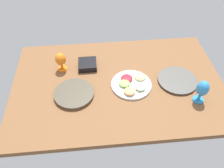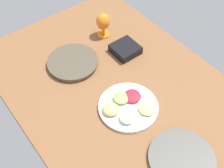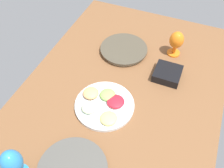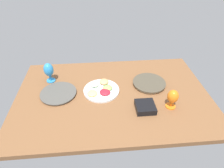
{
  "view_description": "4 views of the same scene",
  "coord_description": "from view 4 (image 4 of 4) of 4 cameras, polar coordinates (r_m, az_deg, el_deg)",
  "views": [
    {
      "loc": [
        16.51,
        121.59,
        125.83
      ],
      "look_at": [
        5.52,
        8.57,
        7.52
      ],
      "focal_mm": 36.94,
      "sensor_mm": 36.0,
      "label": 1
    },
    {
      "loc": [
        -71.39,
        62.27,
        120.15
      ],
      "look_at": [
        3.01,
        4.95,
        7.52
      ],
      "focal_mm": 46.74,
      "sensor_mm": 36.0,
      "label": 2
    },
    {
      "loc": [
        -75.3,
        -26.87,
        102.45
      ],
      "look_at": [
        -0.13,
        3.95,
        7.52
      ],
      "focal_mm": 39.46,
      "sensor_mm": 36.0,
      "label": 3
    },
    {
      "loc": [
        -11.37,
        -121.16,
        103.94
      ],
      "look_at": [
        -0.4,
        3.76,
        7.52
      ],
      "focal_mm": 30.64,
      "sensor_mm": 36.0,
      "label": 4
    }
  ],
  "objects": [
    {
      "name": "hurricane_glass_orange",
      "position": [
        1.49,
        17.66,
        -3.78
      ],
      "size": [
        8.36,
        8.36,
        15.89
      ],
      "color": "orange",
      "rests_on": "ground_plane"
    },
    {
      "name": "fruit_platter",
      "position": [
        1.62,
        -3.24,
        -1.6
      ],
      "size": [
        30.13,
        30.13,
        5.06
      ],
      "color": "silver",
      "rests_on": "ground_plane"
    },
    {
      "name": "dinner_plate_left",
      "position": [
        1.65,
        -15.69,
        -2.7
      ],
      "size": [
        29.8,
        29.8,
        1.99
      ],
      "color": "silver",
      "rests_on": "ground_plane"
    },
    {
      "name": "hurricane_glass_blue",
      "position": [
        1.77,
        -18.35,
        3.82
      ],
      "size": [
        8.45,
        8.45,
        18.38
      ],
      "color": "#2C84C9",
      "rests_on": "ground_plane"
    },
    {
      "name": "ground_plane",
      "position": [
        1.61,
        0.26,
        -3.49
      ],
      "size": [
        160.0,
        104.0,
        4.0
      ],
      "primitive_type": "cube",
      "color": "brown"
    },
    {
      "name": "dinner_plate_right",
      "position": [
        1.72,
        11.01,
        0.22
      ],
      "size": [
        28.79,
        28.79,
        2.87
      ],
      "color": "beige",
      "rests_on": "ground_plane"
    },
    {
      "name": "square_bowl_black",
      "position": [
        1.47,
        9.88,
        -6.67
      ],
      "size": [
        14.49,
        14.49,
        4.78
      ],
      "color": "black",
      "rests_on": "ground_plane"
    }
  ]
}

